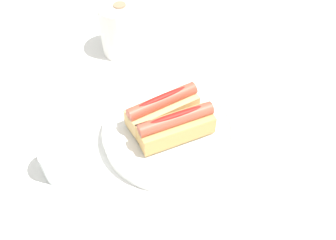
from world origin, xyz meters
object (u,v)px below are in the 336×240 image
(serving_bowl, at_px, (168,132))
(hotdog_front, at_px, (175,126))
(water_glass, at_px, (59,160))
(hotdog_back, at_px, (161,109))
(paper_towel_roll, at_px, (122,29))

(serving_bowl, distance_m, hotdog_front, 0.05)
(serving_bowl, xyz_separation_m, water_glass, (-0.22, 0.02, 0.02))
(serving_bowl, relative_size, hotdog_back, 1.80)
(serving_bowl, height_order, hotdog_front, hotdog_front)
(hotdog_front, height_order, water_glass, hotdog_front)
(serving_bowl, bearing_deg, paper_towel_roll, 82.38)
(hotdog_back, relative_size, water_glass, 1.69)
(hotdog_front, relative_size, hotdog_back, 1.01)
(serving_bowl, distance_m, water_glass, 0.22)
(hotdog_front, bearing_deg, paper_towel_roll, 83.06)
(hotdog_front, relative_size, paper_towel_roll, 1.15)
(serving_bowl, xyz_separation_m, hotdog_back, (-0.00, 0.03, 0.04))
(water_glass, bearing_deg, paper_towel_roll, 48.60)
(hotdog_front, xyz_separation_m, paper_towel_roll, (0.04, 0.35, 0.00))
(water_glass, xyz_separation_m, paper_towel_roll, (0.26, 0.30, 0.03))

